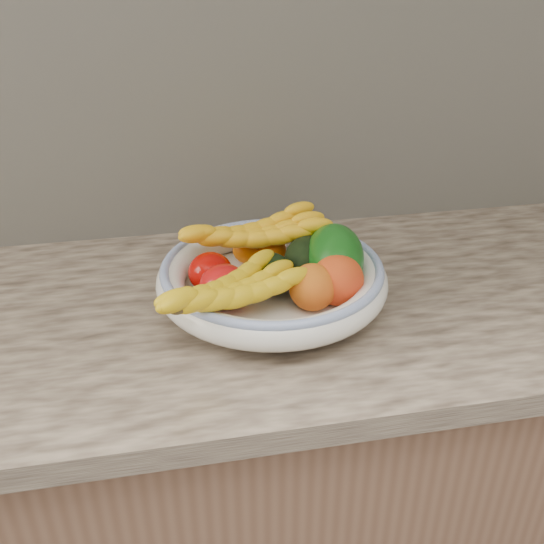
{
  "coord_description": "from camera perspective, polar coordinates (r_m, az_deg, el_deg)",
  "views": [
    {
      "loc": [
        -0.17,
        0.78,
        1.45
      ],
      "look_at": [
        0.0,
        1.66,
        0.96
      ],
      "focal_mm": 40.0,
      "sensor_mm": 36.0,
      "label": 1
    }
  ],
  "objects": [
    {
      "name": "peach_front",
      "position": [
        0.97,
        3.85,
        -1.43
      ],
      "size": [
        0.09,
        0.09,
        0.08
      ],
      "primitive_type": "ellipsoid",
      "rotation": [
        0.0,
        0.0,
        0.24
      ],
      "color": "orange",
      "rests_on": "fruit_bowl"
    },
    {
      "name": "tomato_near_left",
      "position": [
        0.98,
        -4.55,
        -1.38
      ],
      "size": [
        0.1,
        0.1,
        0.07
      ],
      "primitive_type": "ellipsoid",
      "rotation": [
        0.0,
        0.0,
        -0.34
      ],
      "color": "red",
      "rests_on": "fruit_bowl"
    },
    {
      "name": "tomato_left",
      "position": [
        1.02,
        -5.81,
        -0.02
      ],
      "size": [
        0.1,
        0.1,
        0.07
      ],
      "primitive_type": "ellipsoid",
      "rotation": [
        0.0,
        0.0,
        -0.33
      ],
      "color": "#AB0702",
      "rests_on": "fruit_bowl"
    },
    {
      "name": "avocado_right",
      "position": [
        1.06,
        3.23,
        1.3
      ],
      "size": [
        0.11,
        0.13,
        0.08
      ],
      "primitive_type": "ellipsoid",
      "rotation": [
        0.0,
        0.0,
        -0.43
      ],
      "color": "black",
      "rests_on": "fruit_bowl"
    },
    {
      "name": "fruit_bowl",
      "position": [
        1.03,
        0.0,
        -0.56
      ],
      "size": [
        0.39,
        0.39,
        0.08
      ],
      "color": "white",
      "rests_on": "kitchen_counter"
    },
    {
      "name": "avocado_center",
      "position": [
        1.01,
        0.17,
        -0.1
      ],
      "size": [
        0.08,
        0.1,
        0.06
      ],
      "primitive_type": "ellipsoid",
      "rotation": [
        0.0,
        0.0,
        0.18
      ],
      "color": "black",
      "rests_on": "fruit_bowl"
    },
    {
      "name": "banana_bunch_back",
      "position": [
        1.08,
        -1.71,
        3.28
      ],
      "size": [
        0.29,
        0.15,
        0.08
      ],
      "primitive_type": null,
      "rotation": [
        0.0,
        0.0,
        0.15
      ],
      "color": "yellow",
      "rests_on": "fruit_bowl"
    },
    {
      "name": "peach_right",
      "position": [
        0.99,
        6.2,
        -0.73
      ],
      "size": [
        0.1,
        0.1,
        0.08
      ],
      "primitive_type": "ellipsoid",
      "rotation": [
        0.0,
        0.0,
        0.26
      ],
      "color": "orange",
      "rests_on": "fruit_bowl"
    },
    {
      "name": "clementine_back_left",
      "position": [
        1.11,
        -2.35,
        2.1
      ],
      "size": [
        0.07,
        0.07,
        0.05
      ],
      "primitive_type": "ellipsoid",
      "rotation": [
        0.0,
        0.0,
        -0.32
      ],
      "color": "orange",
      "rests_on": "fruit_bowl"
    },
    {
      "name": "banana_bunch_front",
      "position": [
        0.91,
        -3.93,
        -2.15
      ],
      "size": [
        0.29,
        0.23,
        0.07
      ],
      "primitive_type": null,
      "rotation": [
        0.0,
        0.0,
        0.54
      ],
      "color": "yellow",
      "rests_on": "fruit_bowl"
    },
    {
      "name": "kitchen_counter",
      "position": [
        1.35,
        -0.22,
        -18.28
      ],
      "size": [
        2.44,
        0.66,
        1.4
      ],
      "color": "brown",
      "rests_on": "ground"
    },
    {
      "name": "green_mango",
      "position": [
        1.04,
        5.88,
        1.39
      ],
      "size": [
        0.15,
        0.17,
        0.13
      ],
      "primitive_type": "ellipsoid",
      "rotation": [
        0.0,
        0.31,
        -0.14
      ],
      "color": "#0E4B0E",
      "rests_on": "fruit_bowl"
    },
    {
      "name": "clementine_back_right",
      "position": [
        1.11,
        -0.05,
        2.11
      ],
      "size": [
        0.07,
        0.07,
        0.05
      ],
      "primitive_type": "ellipsoid",
      "rotation": [
        0.0,
        0.0,
        -0.43
      ],
      "color": "#FA6705",
      "rests_on": "fruit_bowl"
    }
  ]
}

